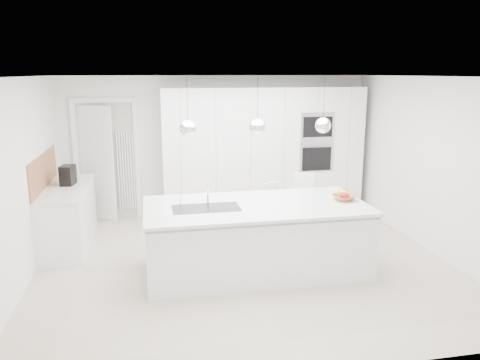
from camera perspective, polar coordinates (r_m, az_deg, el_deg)
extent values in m
plane|color=#BDAD99|center=(6.52, 0.52, -10.05)|extent=(5.50, 5.50, 0.00)
plane|color=white|center=(8.56, -2.85, 4.23)|extent=(5.50, 0.00, 5.50)
plane|color=white|center=(6.21, -25.16, -0.36)|extent=(0.00, 5.00, 5.00)
plane|color=white|center=(6.00, 0.57, 12.49)|extent=(5.50, 5.50, 0.00)
cube|color=white|center=(8.44, 2.85, 3.42)|extent=(3.60, 0.60, 2.30)
cube|color=white|center=(8.50, -17.60, 1.89)|extent=(0.76, 0.38, 2.00)
cube|color=white|center=(7.49, -20.19, -4.29)|extent=(0.60, 1.80, 0.86)
cube|color=white|center=(7.37, -20.46, -0.95)|extent=(0.62, 1.82, 0.04)
cube|color=#A55D33|center=(7.37, -22.83, 1.00)|extent=(0.02, 1.80, 0.50)
cube|color=white|center=(6.11, 2.02, -7.35)|extent=(2.80, 1.20, 0.86)
cube|color=white|center=(6.01, 1.95, -3.16)|extent=(2.84, 1.40, 0.04)
cylinder|color=white|center=(6.01, -3.95, -1.51)|extent=(0.02, 0.02, 0.30)
sphere|color=white|center=(5.63, -6.36, 6.26)|extent=(0.20, 0.20, 0.20)
sphere|color=white|center=(5.76, 2.14, 6.49)|extent=(0.20, 0.20, 0.20)
sphere|color=white|center=(6.02, 10.10, 6.57)|extent=(0.20, 0.20, 0.20)
imported|color=#A55D33|center=(6.33, 12.58, -2.11)|extent=(0.34, 0.34, 0.07)
cube|color=black|center=(7.47, -20.25, 0.56)|extent=(0.23, 0.30, 0.30)
sphere|color=red|center=(6.29, 12.71, -1.85)|extent=(0.09, 0.09, 0.09)
sphere|color=red|center=(6.29, 12.88, -1.94)|extent=(0.07, 0.07, 0.07)
sphere|color=red|center=(6.31, 12.45, -1.85)|extent=(0.08, 0.08, 0.08)
torus|color=gold|center=(6.32, 12.48, -1.38)|extent=(0.24, 0.17, 0.21)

